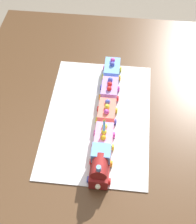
{
  "coord_description": "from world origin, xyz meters",
  "views": [
    {
      "loc": [
        -0.79,
        -0.14,
        1.79
      ],
      "look_at": [
        0.03,
        -0.05,
        0.77
      ],
      "focal_mm": 54.9,
      "sensor_mm": 36.0,
      "label": 1
    }
  ],
  "objects_px": {
    "cake_locomotive": "(100,166)",
    "cake_car_caboose_sky_blue": "(112,70)",
    "cake_car_gondola_coral": "(107,112)",
    "cake_car_flatbed_bubblegum": "(104,137)",
    "birthday_candle": "(104,125)",
    "cake_car_tanker_lavender": "(110,90)",
    "dining_table": "(86,139)"
  },
  "relations": [
    {
      "from": "dining_table",
      "to": "birthday_candle",
      "type": "relative_size",
      "value": 21.21
    },
    {
      "from": "birthday_candle",
      "to": "cake_car_caboose_sky_blue",
      "type": "bearing_deg",
      "value": -0.0
    },
    {
      "from": "cake_car_gondola_coral",
      "to": "birthday_candle",
      "type": "distance_m",
      "value": 0.14
    },
    {
      "from": "cake_locomotive",
      "to": "cake_car_caboose_sky_blue",
      "type": "xyz_separation_m",
      "value": [
        0.48,
        -0.0,
        -0.02
      ]
    },
    {
      "from": "cake_car_flatbed_bubblegum",
      "to": "cake_car_caboose_sky_blue",
      "type": "xyz_separation_m",
      "value": [
        0.35,
        0.0,
        -0.0
      ]
    },
    {
      "from": "cake_car_tanker_lavender",
      "to": "birthday_candle",
      "type": "xyz_separation_m",
      "value": [
        -0.24,
        0.0,
        0.07
      ]
    },
    {
      "from": "cake_car_gondola_coral",
      "to": "cake_car_caboose_sky_blue",
      "type": "relative_size",
      "value": 1.0
    },
    {
      "from": "cake_car_caboose_sky_blue",
      "to": "cake_car_tanker_lavender",
      "type": "bearing_deg",
      "value": 180.0
    },
    {
      "from": "cake_car_gondola_coral",
      "to": "cake_car_flatbed_bubblegum",
      "type": "bearing_deg",
      "value": 180.0
    },
    {
      "from": "dining_table",
      "to": "cake_car_gondola_coral",
      "type": "distance_m",
      "value": 0.17
    },
    {
      "from": "dining_table",
      "to": "cake_car_tanker_lavender",
      "type": "relative_size",
      "value": 14.0
    },
    {
      "from": "cake_car_flatbed_bubblegum",
      "to": "birthday_candle",
      "type": "bearing_deg",
      "value": 0.0
    },
    {
      "from": "cake_locomotive",
      "to": "cake_car_tanker_lavender",
      "type": "bearing_deg",
      "value": -0.0
    },
    {
      "from": "cake_car_flatbed_bubblegum",
      "to": "dining_table",
      "type": "bearing_deg",
      "value": 44.46
    },
    {
      "from": "cake_locomotive",
      "to": "cake_car_gondola_coral",
      "type": "distance_m",
      "value": 0.25
    },
    {
      "from": "dining_table",
      "to": "cake_car_tanker_lavender",
      "type": "xyz_separation_m",
      "value": [
        0.15,
        -0.08,
        0.14
      ]
    },
    {
      "from": "dining_table",
      "to": "cake_car_gondola_coral",
      "type": "xyz_separation_m",
      "value": [
        0.04,
        -0.08,
        0.14
      ]
    },
    {
      "from": "cake_locomotive",
      "to": "cake_car_caboose_sky_blue",
      "type": "bearing_deg",
      "value": -0.0
    },
    {
      "from": "cake_locomotive",
      "to": "birthday_candle",
      "type": "distance_m",
      "value": 0.14
    },
    {
      "from": "cake_car_flatbed_bubblegum",
      "to": "cake_car_caboose_sky_blue",
      "type": "bearing_deg",
      "value": 0.0
    },
    {
      "from": "cake_car_tanker_lavender",
      "to": "cake_car_caboose_sky_blue",
      "type": "xyz_separation_m",
      "value": [
        0.12,
        0.0,
        -0.0
      ]
    },
    {
      "from": "cake_car_gondola_coral",
      "to": "birthday_candle",
      "type": "relative_size",
      "value": 1.51
    },
    {
      "from": "cake_car_flatbed_bubblegum",
      "to": "cake_car_caboose_sky_blue",
      "type": "distance_m",
      "value": 0.35
    },
    {
      "from": "birthday_candle",
      "to": "cake_car_flatbed_bubblegum",
      "type": "bearing_deg",
      "value": -180.0
    },
    {
      "from": "dining_table",
      "to": "birthday_candle",
      "type": "height_order",
      "value": "birthday_candle"
    },
    {
      "from": "birthday_candle",
      "to": "cake_car_tanker_lavender",
      "type": "bearing_deg",
      "value": -0.0
    },
    {
      "from": "dining_table",
      "to": "birthday_candle",
      "type": "xyz_separation_m",
      "value": [
        -0.08,
        -0.08,
        0.22
      ]
    },
    {
      "from": "cake_car_flatbed_bubblegum",
      "to": "cake_car_gondola_coral",
      "type": "xyz_separation_m",
      "value": [
        0.12,
        0.0,
        0.0
      ]
    },
    {
      "from": "dining_table",
      "to": "cake_car_gondola_coral",
      "type": "height_order",
      "value": "cake_car_gondola_coral"
    },
    {
      "from": "cake_car_caboose_sky_blue",
      "to": "cake_car_gondola_coral",
      "type": "bearing_deg",
      "value": 180.0
    },
    {
      "from": "dining_table",
      "to": "cake_locomotive",
      "type": "xyz_separation_m",
      "value": [
        -0.21,
        -0.08,
        0.16
      ]
    },
    {
      "from": "cake_car_flatbed_bubblegum",
      "to": "birthday_candle",
      "type": "xyz_separation_m",
      "value": [
        0.0,
        0.0,
        0.07
      ]
    }
  ]
}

